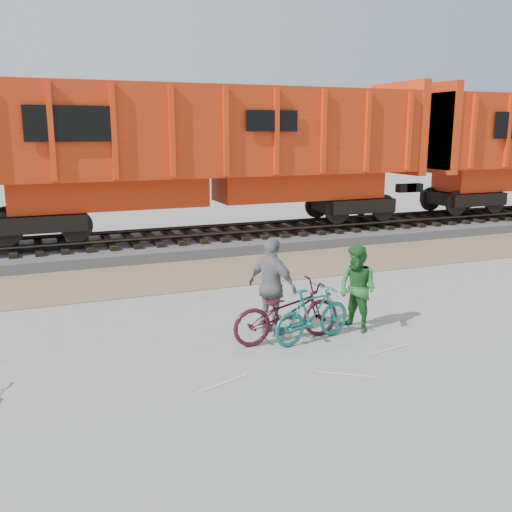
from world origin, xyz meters
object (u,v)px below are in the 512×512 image
Objects in this scene: bicycle_maroon at (287,312)px; bicycle_teal at (313,315)px; person_man at (357,289)px; hopper_car_center at (210,149)px; person_woman at (272,287)px.

bicycle_teal is at bearing -116.62° from bicycle_maroon.
person_man is (1.00, 0.20, 0.30)m from bicycle_teal.
person_woman is at bearing -99.96° from hopper_car_center.
person_woman is at bearing 27.94° from bicycle_teal.
person_woman is (-1.44, -8.18, -2.13)m from hopper_car_center.
person_woman is at bearing -123.33° from person_man.
bicycle_maroon is (-0.40, 0.19, 0.04)m from bicycle_teal.
person_woman reaches higher than bicycle_maroon.
hopper_car_center reaches higher than person_man.
hopper_car_center is at bearing -38.13° from person_woman.
bicycle_maroon is at bearing 165.86° from person_woman.
person_man is 0.89× the size of person_woman.
person_woman is (-1.50, 0.39, 0.09)m from person_man.
person_woman reaches higher than bicycle_teal.
hopper_car_center is 8.85m from person_man.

